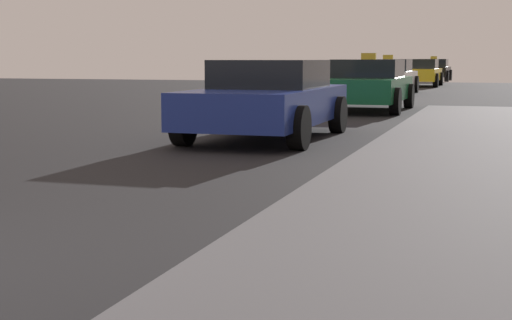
{
  "coord_description": "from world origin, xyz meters",
  "views": [
    {
      "loc": [
        3.68,
        -3.2,
        1.29
      ],
      "look_at": [
        2.15,
        1.58,
        0.63
      ],
      "focal_mm": 53.67,
      "sensor_mm": 36.0,
      "label": 1
    }
  ],
  "objects": [
    {
      "name": "car_black",
      "position": [
        -0.09,
        42.35,
        0.65
      ],
      "size": [
        1.95,
        4.47,
        1.43
      ],
      "rotation": [
        0.0,
        0.0,
        3.14
      ],
      "color": "black",
      "rests_on": "ground_plane"
    },
    {
      "name": "car_green",
      "position": [
        0.5,
        15.89,
        0.65
      ],
      "size": [
        2.01,
        4.25,
        1.43
      ],
      "rotation": [
        0.0,
        0.0,
        3.14
      ],
      "color": "#196638",
      "rests_on": "ground_plane"
    },
    {
      "name": "car_yellow",
      "position": [
        -0.01,
        33.71,
        0.65
      ],
      "size": [
        2.0,
        4.51,
        1.27
      ],
      "rotation": [
        0.0,
        0.0,
        3.14
      ],
      "color": "yellow",
      "rests_on": "ground_plane"
    },
    {
      "name": "car_white",
      "position": [
        -0.33,
        25.2,
        0.65
      ],
      "size": [
        2.01,
        4.4,
        1.43
      ],
      "rotation": [
        0.0,
        0.0,
        3.14
      ],
      "color": "white",
      "rests_on": "ground_plane"
    },
    {
      "name": "car_blue",
      "position": [
        0.09,
        8.66,
        0.65
      ],
      "size": [
        2.0,
        4.24,
        1.27
      ],
      "rotation": [
        0.0,
        0.0,
        3.14
      ],
      "color": "#233899",
      "rests_on": "ground_plane"
    }
  ]
}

